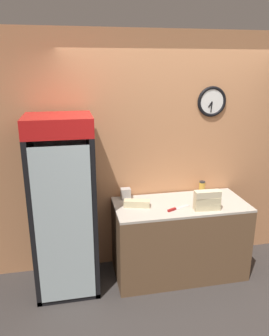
{
  "coord_description": "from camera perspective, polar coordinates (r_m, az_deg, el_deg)",
  "views": [
    {
      "loc": [
        -1.16,
        -2.28,
        2.33
      ],
      "look_at": [
        -0.53,
        0.85,
        1.33
      ],
      "focal_mm": 35.0,
      "sensor_mm": 36.0,
      "label": 1
    }
  ],
  "objects": [
    {
      "name": "ground_plane",
      "position": [
        3.46,
        12.69,
        -25.37
      ],
      "size": [
        14.0,
        14.0,
        0.0
      ],
      "primitive_type": "plane",
      "color": "#383330"
    },
    {
      "name": "wall_back",
      "position": [
        3.86,
        6.52,
        2.68
      ],
      "size": [
        5.2,
        0.09,
        2.7
      ],
      "color": "tan",
      "rests_on": "ground_plane"
    },
    {
      "name": "prep_counter",
      "position": [
        3.87,
        7.77,
        -12.05
      ],
      "size": [
        1.47,
        0.67,
        0.87
      ],
      "color": "brown",
      "rests_on": "ground_plane"
    },
    {
      "name": "beverage_cooler",
      "position": [
        3.48,
        -12.3,
        -5.12
      ],
      "size": [
        0.64,
        0.64,
        1.89
      ],
      "color": "black",
      "rests_on": "ground_plane"
    },
    {
      "name": "sandwich_stack_bottom",
      "position": [
        3.56,
        12.46,
        -6.56
      ],
      "size": [
        0.28,
        0.12,
        0.07
      ],
      "color": "beige",
      "rests_on": "prep_counter"
    },
    {
      "name": "sandwich_stack_middle",
      "position": [
        3.53,
        12.54,
        -5.51
      ],
      "size": [
        0.28,
        0.11,
        0.07
      ],
      "color": "beige",
      "rests_on": "sandwich_stack_bottom"
    },
    {
      "name": "sandwich_stack_top",
      "position": [
        3.51,
        12.61,
        -4.45
      ],
      "size": [
        0.28,
        0.1,
        0.07
      ],
      "color": "beige",
      "rests_on": "sandwich_stack_middle"
    },
    {
      "name": "sandwich_flat_left",
      "position": [
        3.55,
        0.4,
        -6.18
      ],
      "size": [
        0.29,
        0.17,
        0.07
      ],
      "color": "beige",
      "rests_on": "prep_counter"
    },
    {
      "name": "chefs_knife",
      "position": [
        3.52,
        7.17,
        -7.05
      ],
      "size": [
        0.28,
        0.16,
        0.02
      ],
      "color": "silver",
      "rests_on": "prep_counter"
    },
    {
      "name": "condiment_jar",
      "position": [
        3.97,
        11.67,
        -3.33
      ],
      "size": [
        0.07,
        0.07,
        0.15
      ],
      "color": "gold",
      "rests_on": "prep_counter"
    },
    {
      "name": "napkin_dispenser",
      "position": [
        3.75,
        -1.55,
        -4.45
      ],
      "size": [
        0.11,
        0.09,
        0.12
      ],
      "color": "#B7B2AD",
      "rests_on": "prep_counter"
    }
  ]
}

